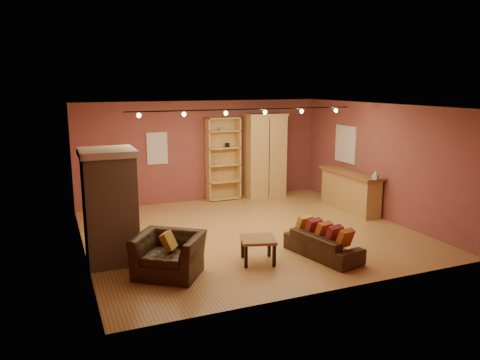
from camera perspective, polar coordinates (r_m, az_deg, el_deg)
name	(u,v)px	position (r m, az deg, el deg)	size (l,w,h in m)	color
floor	(249,232)	(10.52, 1.10, -6.40)	(7.00, 7.00, 0.00)	olive
ceiling	(250,106)	(10.01, 1.17, 9.02)	(7.00, 7.00, 0.00)	#55351B
back_wall	(203,151)	(13.18, -4.54, 3.52)	(7.00, 0.02, 2.80)	brown
left_wall	(80,184)	(9.37, -18.89, -0.45)	(0.02, 6.50, 2.80)	brown
right_wall	(380,161)	(11.99, 16.66, 2.25)	(0.02, 6.50, 2.80)	brown
fireplace	(110,206)	(8.90, -15.53, -3.12)	(1.01, 0.98, 2.12)	tan
back_window	(157,148)	(12.80, -10.07, 3.81)	(0.56, 0.04, 0.86)	silver
bookcase	(222,158)	(13.27, -2.17, 2.69)	(0.96, 0.37, 2.34)	#D8B369
armoire	(265,155)	(13.57, 3.02, 3.00)	(1.19, 0.68, 2.43)	#D8B369
bar_counter	(350,191)	(12.55, 13.25, -1.26)	(0.58, 2.13, 1.02)	tan
tissue_box	(375,176)	(11.59, 16.18, 0.49)	(0.15, 0.15, 0.22)	#84ADD3
right_window	(346,144)	(13.04, 12.76, 4.29)	(0.05, 0.90, 1.00)	silver
loveseat	(323,240)	(9.15, 10.08, -7.18)	(0.80, 1.67, 0.70)	black
armchair	(169,248)	(8.25, -8.68, -8.17)	(1.33, 1.23, 0.97)	black
coffee_table	(258,241)	(8.73, 2.21, -7.50)	(0.77, 0.77, 0.47)	brown
track_rail	(246,111)	(10.20, 0.71, 8.43)	(5.20, 0.09, 0.13)	black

